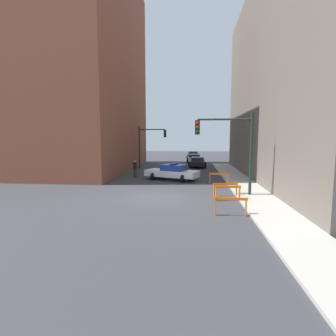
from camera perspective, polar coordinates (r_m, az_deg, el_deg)
ground_plane at (r=16.61m, az=-2.44°, el=-6.50°), size 120.00×120.00×0.00m
sidewalk_right at (r=16.91m, az=19.00°, el=-6.41°), size 2.40×44.00×0.12m
building_corner_left at (r=34.16m, az=-20.55°, el=19.47°), size 14.00×20.00×23.27m
building_right at (r=26.99m, az=31.22°, el=16.66°), size 12.00×28.00×17.84m
traffic_light_near at (r=17.18m, az=13.87°, el=5.63°), size 3.64×0.35×5.20m
traffic_light_far at (r=32.47m, az=-4.37°, el=5.89°), size 3.44×0.35×5.20m
police_car at (r=23.45m, az=0.94°, el=-0.87°), size 5.05×3.43×1.52m
parked_car_near at (r=34.13m, az=6.46°, el=1.32°), size 2.39×4.37×1.31m
parked_car_mid at (r=40.12m, az=5.69°, el=2.10°), size 2.36×4.35×1.31m
parked_car_far at (r=49.12m, az=5.55°, el=2.90°), size 2.56×4.46×1.31m
pedestrian_crossing at (r=25.15m, az=-7.19°, el=-0.11°), size 0.44×0.44×1.66m
barrier_front at (r=13.09m, az=13.51°, el=-7.46°), size 1.60×0.16×0.90m
barrier_mid at (r=16.18m, az=12.94°, el=-4.78°), size 1.58×0.46×0.90m
barrier_back at (r=17.09m, az=12.38°, el=-4.16°), size 1.59×0.39×0.90m
barrier_corner at (r=21.80m, az=10.99°, el=-1.84°), size 1.59×0.39×0.90m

